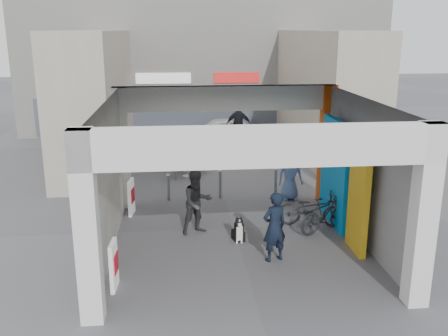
{
  "coord_description": "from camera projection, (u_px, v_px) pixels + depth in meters",
  "views": [
    {
      "loc": [
        -1.42,
        -12.1,
        5.05
      ],
      "look_at": [
        -0.16,
        1.0,
        1.37
      ],
      "focal_mm": 40.0,
      "sensor_mm": 36.0,
      "label": 1
    }
  ],
  "objects": [
    {
      "name": "advert_board_far",
      "position": [
        131.0,
        197.0,
        13.99
      ],
      "size": [
        0.16,
        0.56,
        1.0
      ],
      "rotation": [
        0.0,
        0.0,
        -0.13
      ],
      "color": "white",
      "rests_on": "ground"
    },
    {
      "name": "bollard_left",
      "position": [
        168.0,
        188.0,
        15.12
      ],
      "size": [
        0.09,
        0.09,
        0.81
      ],
      "primitive_type": "cylinder",
      "color": "gray",
      "rests_on": "ground"
    },
    {
      "name": "man_crates",
      "position": [
        239.0,
        125.0,
        21.98
      ],
      "size": [
        1.18,
        0.62,
        1.93
      ],
      "primitive_type": "imported",
      "rotation": [
        0.0,
        0.0,
        3.0
      ],
      "color": "black",
      "rests_on": "ground"
    },
    {
      "name": "arcade_canopy",
      "position": [
        261.0,
        150.0,
        11.73
      ],
      "size": [
        6.4,
        6.45,
        6.4
      ],
      "color": "silver",
      "rests_on": "ground"
    },
    {
      "name": "cafe_set",
      "position": [
        185.0,
        166.0,
        17.9
      ],
      "size": [
        1.48,
        1.2,
        0.9
      ],
      "rotation": [
        0.0,
        0.0,
        0.16
      ],
      "color": "#9E9EA3",
      "rests_on": "ground"
    },
    {
      "name": "man_with_dog",
      "position": [
        274.0,
        227.0,
        11.08
      ],
      "size": [
        0.69,
        0.58,
        1.62
      ],
      "primitive_type": "imported",
      "rotation": [
        0.0,
        0.0,
        3.52
      ],
      "color": "black",
      "rests_on": "ground"
    },
    {
      "name": "advert_board_near",
      "position": [
        114.0,
        265.0,
        9.94
      ],
      "size": [
        0.13,
        0.55,
        1.0
      ],
      "rotation": [
        0.0,
        0.0,
        -0.07
      ],
      "color": "white",
      "rests_on": "ground"
    },
    {
      "name": "bollard_center",
      "position": [
        220.0,
        184.0,
        15.32
      ],
      "size": [
        0.09,
        0.09,
        0.88
      ],
      "primitive_type": "cylinder",
      "color": "gray",
      "rests_on": "ground"
    },
    {
      "name": "far_building",
      "position": [
        203.0,
        51.0,
        25.44
      ],
      "size": [
        18.0,
        4.08,
        8.0
      ],
      "color": "silver",
      "rests_on": "ground"
    },
    {
      "name": "man_back_turned",
      "position": [
        197.0,
        202.0,
        12.6
      ],
      "size": [
        0.98,
        0.89,
        1.65
      ],
      "primitive_type": "imported",
      "rotation": [
        0.0,
        0.0,
        0.4
      ],
      "color": "#3A3A3D",
      "rests_on": "ground"
    },
    {
      "name": "bicycle_front",
      "position": [
        312.0,
        209.0,
        13.13
      ],
      "size": [
        1.88,
        1.05,
        0.94
      ],
      "primitive_type": "imported",
      "rotation": [
        0.0,
        0.0,
        1.32
      ],
      "color": "black",
      "rests_on": "ground"
    },
    {
      "name": "plaza_bldg_left",
      "position": [
        96.0,
        98.0,
        19.2
      ],
      "size": [
        2.0,
        9.0,
        5.0
      ],
      "primitive_type": "cube",
      "color": "#B0A892",
      "rests_on": "ground"
    },
    {
      "name": "ground",
      "position": [
        234.0,
        228.0,
        13.09
      ],
      "size": [
        90.0,
        90.0,
        0.0
      ],
      "primitive_type": "plane",
      "color": "#59595E",
      "rests_on": "ground"
    },
    {
      "name": "border_collie",
      "position": [
        239.0,
        231.0,
        12.22
      ],
      "size": [
        0.25,
        0.49,
        0.67
      ],
      "rotation": [
        0.0,
        0.0,
        0.27
      ],
      "color": "black",
      "rests_on": "ground"
    },
    {
      "name": "man_elderly",
      "position": [
        290.0,
        175.0,
        15.13
      ],
      "size": [
        0.79,
        0.54,
        1.54
      ],
      "primitive_type": "imported",
      "rotation": [
        0.0,
        0.0,
        0.07
      ],
      "color": "#546DA4",
      "rests_on": "ground"
    },
    {
      "name": "bicycle_rear",
      "position": [
        325.0,
        214.0,
        12.75
      ],
      "size": [
        1.62,
        1.11,
        0.96
      ],
      "primitive_type": "imported",
      "rotation": [
        0.0,
        0.0,
        2.03
      ],
      "color": "black",
      "rests_on": "ground"
    },
    {
      "name": "bollard_right",
      "position": [
        276.0,
        183.0,
        15.46
      ],
      "size": [
        0.09,
        0.09,
        0.9
      ],
      "primitive_type": "cylinder",
      "color": "gray",
      "rests_on": "ground"
    },
    {
      "name": "produce_stand",
      "position": [
        157.0,
        160.0,
        18.65
      ],
      "size": [
        1.21,
        0.66,
        0.8
      ],
      "rotation": [
        0.0,
        0.0,
        -0.41
      ],
      "color": "black",
      "rests_on": "ground"
    },
    {
      "name": "plaza_bldg_right",
      "position": [
        324.0,
        95.0,
        20.03
      ],
      "size": [
        2.0,
        9.0,
        5.0
      ],
      "primitive_type": "cube",
      "color": "#B0A892",
      "rests_on": "ground"
    },
    {
      "name": "white_van",
      "position": [
        234.0,
        130.0,
        22.63
      ],
      "size": [
        3.78,
        1.96,
        1.23
      ],
      "primitive_type": "imported",
      "rotation": [
        0.0,
        0.0,
        1.72
      ],
      "color": "silver",
      "rests_on": "ground"
    },
    {
      "name": "crate_stack",
      "position": [
        221.0,
        147.0,
        20.91
      ],
      "size": [
        0.53,
        0.46,
        0.56
      ],
      "rotation": [
        0.0,
        0.0,
        -0.28
      ],
      "color": "#195824",
      "rests_on": "ground"
    }
  ]
}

